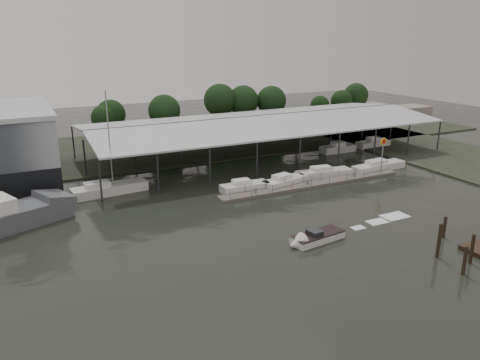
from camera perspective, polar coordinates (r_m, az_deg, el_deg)
name	(u,v)px	position (r m, az deg, el deg)	size (l,w,h in m)	color
ground	(250,232)	(49.12, 1.26, -6.39)	(200.00, 200.00, 0.00)	#232820
land_strip_far	(142,148)	(86.65, -11.84, 3.85)	(140.00, 30.00, 0.30)	#394030
land_strip_east	(465,160)	(85.02, 25.69, 2.22)	(20.00, 60.00, 0.30)	#394030
covered_boat_shed	(262,120)	(78.88, 2.73, 7.37)	(58.24, 24.00, 6.96)	silver
floating_dock	(313,184)	(64.48, 8.93, -0.54)	(28.00, 2.00, 1.40)	#645F58
shell_fuel_sign	(383,149)	(70.96, 17.03, 3.67)	(1.10, 0.18, 5.55)	gray
distant_commercial_buildings	(381,113)	(117.76, 16.86, 7.85)	(22.00, 8.00, 4.00)	gray
white_sailboat	(108,189)	(62.79, -15.74, -1.05)	(9.80, 3.52, 13.37)	white
speedboat_underway	(314,238)	(47.33, 8.97, -7.04)	(17.39, 4.16, 2.00)	white
moored_cruiser_0	(244,187)	(61.41, 0.55, -0.83)	(6.54, 2.36, 1.70)	white
moored_cruiser_1	(285,181)	(63.94, 5.47, -0.17)	(7.30, 3.64, 1.70)	white
moored_cruiser_2	(323,173)	(68.57, 10.11, 0.84)	(8.47, 3.15, 1.70)	white
moored_cruiser_3	(378,166)	(74.01, 16.50, 1.61)	(9.48, 2.91, 1.70)	white
mooring_pilings	(469,253)	(46.82, 26.15, -8.01)	(5.06, 8.73, 3.93)	#2F2417
horizon_tree_line	(241,104)	(99.05, 0.11, 9.30)	(64.71, 10.31, 10.11)	black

